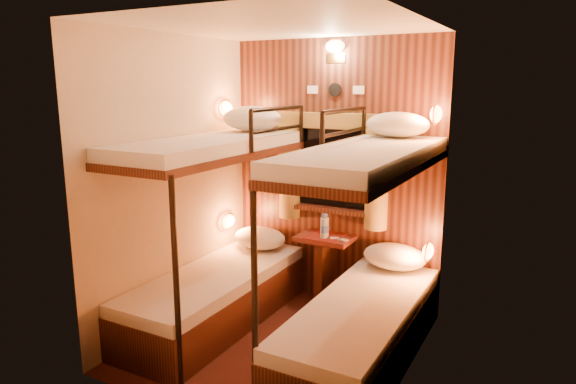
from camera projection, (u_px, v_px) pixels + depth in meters
The scene contains 22 objects.
floor at pixel (280, 343), 4.05m from camera, with size 2.10×2.10×0.00m, color #33170E.
ceiling at pixel (278, 25), 3.55m from camera, with size 2.10×2.10×0.00m, color silver.
wall_back at pixel (335, 173), 4.70m from camera, with size 2.40×2.40×0.00m, color #C6B293.
wall_front at pixel (188, 229), 2.90m from camera, with size 2.40×2.40×0.00m, color #C6B293.
wall_left at pixel (174, 182), 4.27m from camera, with size 2.40×2.40×0.00m, color #C6B293.
wall_right at pixel (413, 210), 3.34m from camera, with size 2.40×2.40×0.00m, color #C6B293.
back_panel at pixel (334, 173), 4.69m from camera, with size 2.00×0.03×2.40m, color black.
bunk_left at pixel (216, 260), 4.29m from camera, with size 0.72×1.90×1.82m.
bunk_right at pixel (362, 288), 3.69m from camera, with size 0.72×1.90×1.82m.
window at pixel (333, 176), 4.67m from camera, with size 1.00×0.12×0.79m.
curtains at pixel (332, 167), 4.62m from camera, with size 1.10×0.22×1.00m.
back_fixtures at pixel (335, 55), 4.44m from camera, with size 0.54×0.09×0.48m.
reading_lamps at pixel (319, 175), 4.39m from camera, with size 2.00×0.20×1.25m.
table at pixel (325, 261), 4.69m from camera, with size 0.50×0.34×0.66m.
bottle_left at pixel (324, 228), 4.56m from camera, with size 0.07×0.07×0.23m.
bottle_right at pixel (325, 227), 4.60m from camera, with size 0.06×0.06×0.21m.
sachet_a at pixel (344, 240), 4.52m from camera, with size 0.08×0.06×0.01m, color silver.
sachet_b at pixel (335, 238), 4.57m from camera, with size 0.08×0.06×0.01m, color silver.
pillow_lower_left at pixel (260, 238), 4.90m from camera, with size 0.52×0.37×0.20m, color white.
pillow_lower_right at pixel (395, 256), 4.36m from camera, with size 0.54×0.39×0.21m, color white.
pillow_upper_left at pixel (252, 118), 4.57m from camera, with size 0.56×0.40×0.22m, color white.
pillow_upper_right at pixel (398, 125), 4.06m from camera, with size 0.51×0.36×0.20m, color white.
Camera 1 is at (1.82, -3.24, 2.00)m, focal length 32.00 mm.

